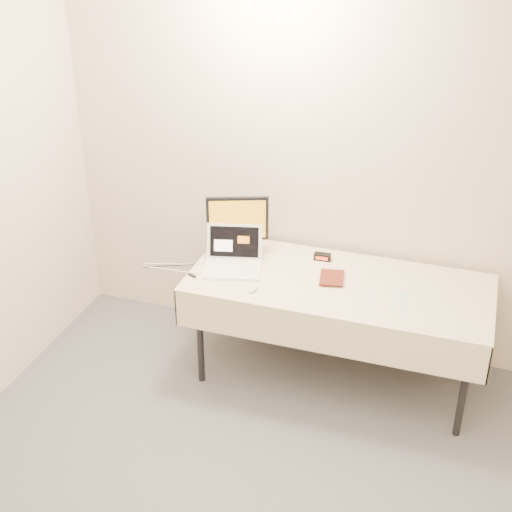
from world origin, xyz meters
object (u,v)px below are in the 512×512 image
(monitor, at_px, (237,222))
(book, at_px, (321,265))
(table, at_px, (339,291))
(laptop, at_px, (233,258))

(monitor, relative_size, book, 2.08)
(table, bearing_deg, monitor, 168.77)
(laptop, bearing_deg, table, -12.45)
(table, distance_m, monitor, 0.79)
(book, bearing_deg, table, -12.07)
(laptop, xyz_separation_m, book, (0.57, 0.02, 0.04))
(monitor, height_order, book, monitor)
(monitor, bearing_deg, table, -31.67)
(book, bearing_deg, laptop, 172.78)
(laptop, relative_size, monitor, 1.02)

